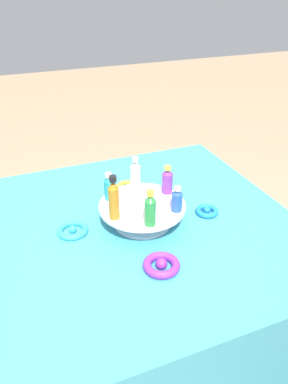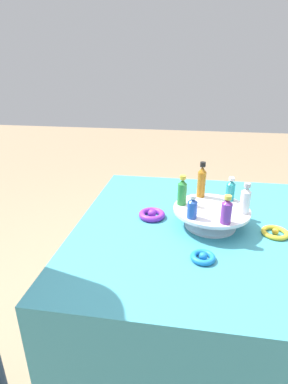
% 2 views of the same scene
% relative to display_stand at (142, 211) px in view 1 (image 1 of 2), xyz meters
% --- Properties ---
extents(ground_plane, '(12.00, 12.00, 0.00)m').
position_rel_display_stand_xyz_m(ground_plane, '(0.00, 0.00, -0.84)').
color(ground_plane, '#997F60').
extents(party_table, '(1.05, 1.05, 0.79)m').
position_rel_display_stand_xyz_m(party_table, '(0.00, 0.00, -0.44)').
color(party_table, teal).
rests_on(party_table, ground_plane).
extents(display_stand, '(0.29, 0.29, 0.08)m').
position_rel_display_stand_xyz_m(display_stand, '(0.00, 0.00, 0.00)').
color(display_stand, silver).
rests_on(display_stand, party_table).
extents(bottle_green, '(0.04, 0.04, 0.12)m').
position_rel_display_stand_xyz_m(bottle_green, '(0.02, 0.12, 0.08)').
color(bottle_green, '#288438').
rests_on(bottle_green, display_stand).
extents(bottle_blue, '(0.04, 0.04, 0.09)m').
position_rel_display_stand_xyz_m(bottle_blue, '(-0.09, 0.08, 0.07)').
color(bottle_blue, '#234CAD').
rests_on(bottle_blue, display_stand).
extents(bottle_purple, '(0.04, 0.04, 0.10)m').
position_rel_display_stand_xyz_m(bottle_purple, '(-0.11, -0.04, 0.08)').
color(bottle_purple, '#702D93').
rests_on(bottle_purple, display_stand).
extents(bottle_clear, '(0.04, 0.04, 0.12)m').
position_rel_display_stand_xyz_m(bottle_clear, '(-0.02, -0.12, 0.08)').
color(bottle_clear, silver).
rests_on(bottle_clear, display_stand).
extents(bottle_teal, '(0.03, 0.03, 0.10)m').
position_rel_display_stand_xyz_m(bottle_teal, '(0.09, -0.08, 0.07)').
color(bottle_teal, teal).
rests_on(bottle_teal, display_stand).
extents(bottle_amber, '(0.03, 0.03, 0.15)m').
position_rel_display_stand_xyz_m(bottle_amber, '(0.11, 0.04, 0.10)').
color(bottle_amber, '#AD6B19').
rests_on(bottle_amber, display_stand).
extents(ribbon_bow_purple, '(0.11, 0.11, 0.03)m').
position_rel_display_stand_xyz_m(ribbon_bow_purple, '(0.03, 0.24, -0.03)').
color(ribbon_bow_purple, purple).
rests_on(ribbon_bow_purple, party_table).
extents(ribbon_bow_blue, '(0.08, 0.08, 0.03)m').
position_rel_display_stand_xyz_m(ribbon_bow_blue, '(-0.24, 0.03, -0.04)').
color(ribbon_bow_blue, blue).
rests_on(ribbon_bow_blue, party_table).
extents(ribbon_bow_gold, '(0.10, 0.10, 0.02)m').
position_rel_display_stand_xyz_m(ribbon_bow_gold, '(-0.03, -0.24, -0.04)').
color(ribbon_bow_gold, gold).
rests_on(ribbon_bow_gold, party_table).
extents(ribbon_bow_teal, '(0.10, 0.10, 0.03)m').
position_rel_display_stand_xyz_m(ribbon_bow_teal, '(0.24, -0.03, -0.04)').
color(ribbon_bow_teal, '#2DB7CC').
rests_on(ribbon_bow_teal, party_table).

